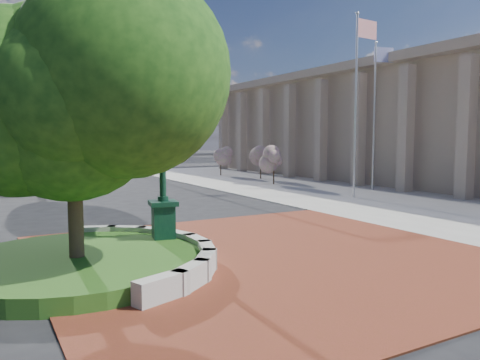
% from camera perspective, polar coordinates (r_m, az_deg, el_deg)
% --- Properties ---
extents(ground, '(200.00, 200.00, 0.00)m').
position_cam_1_polar(ground, '(14.07, 1.50, -8.38)').
color(ground, black).
rests_on(ground, ground).
extents(plaza, '(12.00, 12.00, 0.04)m').
position_cam_1_polar(plaza, '(13.24, 3.74, -9.17)').
color(plaza, maroon).
rests_on(plaza, ground).
extents(sidewalk, '(20.00, 50.00, 0.04)m').
position_cam_1_polar(sidewalk, '(31.83, 17.24, -0.97)').
color(sidewalk, '#9E9B93').
rests_on(sidewalk, ground).
extents(planter_wall, '(2.96, 6.77, 0.54)m').
position_cam_1_polar(planter_wall, '(12.87, -9.03, -8.49)').
color(planter_wall, '#9E9B93').
rests_on(planter_wall, ground).
extents(grass_bed, '(6.10, 6.10, 0.40)m').
position_cam_1_polar(grass_bed, '(12.32, -19.23, -9.69)').
color(grass_bed, '#204C15').
rests_on(grass_bed, ground).
extents(civic_building, '(17.35, 44.00, 8.60)m').
position_cam_1_polar(civic_building, '(38.76, 23.05, 6.29)').
color(civic_building, tan).
rests_on(civic_building, ground).
extents(overpass, '(90.00, 12.00, 7.50)m').
position_cam_1_polar(overpass, '(82.10, -24.70, 6.97)').
color(overpass, '#9E9B93').
rests_on(overpass, ground).
extents(tree_planter, '(5.20, 5.20, 6.33)m').
position_cam_1_polar(tree_planter, '(11.93, -19.73, 6.92)').
color(tree_planter, '#38281C').
rests_on(tree_planter, ground).
extents(tree_street, '(4.40, 4.40, 5.45)m').
position_cam_1_polar(tree_street, '(29.90, -23.59, 4.63)').
color(tree_street, '#38281C').
rests_on(tree_street, ground).
extents(post_clock, '(1.25, 1.25, 5.27)m').
position_cam_1_polar(post_clock, '(13.53, -9.45, 3.40)').
color(post_clock, black).
rests_on(post_clock, ground).
extents(parked_car, '(2.89, 5.23, 1.69)m').
position_cam_1_polar(parked_car, '(49.30, -17.82, 2.07)').
color(parked_car, '#4D1A0B').
rests_on(parked_car, ground).
extents(flagpole_a, '(1.56, 0.18, 9.96)m').
position_cam_1_polar(flagpole_a, '(26.28, 13.92, 8.96)').
color(flagpole_a, silver).
rests_on(flagpole_a, ground).
extents(flagpole_b, '(1.42, 0.33, 9.18)m').
position_cam_1_polar(flagpole_b, '(30.35, 16.04, 7.63)').
color(flagpole_b, silver).
rests_on(flagpole_b, ground).
extents(street_lamp_near, '(2.25, 0.45, 10.05)m').
position_cam_1_polar(street_lamp_near, '(39.35, -11.29, 8.85)').
color(street_lamp_near, slate).
rests_on(street_lamp_near, ground).
extents(street_lamp_far, '(1.88, 0.58, 8.48)m').
position_cam_1_polar(street_lamp_far, '(52.42, -22.48, 6.62)').
color(street_lamp_far, slate).
rests_on(street_lamp_far, ground).
extents(shrub_near, '(1.20, 1.20, 2.20)m').
position_cam_1_polar(shrub_near, '(32.87, 4.14, 2.19)').
color(shrub_near, '#38281C').
rests_on(shrub_near, ground).
extents(shrub_mid, '(1.20, 1.20, 2.20)m').
position_cam_1_polar(shrub_mid, '(37.30, 2.54, 2.55)').
color(shrub_mid, '#38281C').
rests_on(shrub_mid, ground).
extents(shrub_far, '(1.20, 1.20, 2.20)m').
position_cam_1_polar(shrub_far, '(40.66, -2.37, 2.77)').
color(shrub_far, '#38281C').
rests_on(shrub_far, ground).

